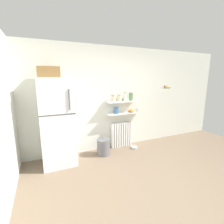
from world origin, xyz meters
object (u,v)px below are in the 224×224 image
at_px(storage_jar_2, 125,97).
at_px(trash_bin, 103,147).
at_px(radiator, 121,135).
at_px(storage_jar_0, 113,98).
at_px(storage_jar_3, 131,97).
at_px(storage_jar_1, 119,98).
at_px(hanging_fruit_basket, 166,87).
at_px(shelf_bowl, 131,111).
at_px(pet_food_bowl, 134,147).
at_px(refrigerator, 57,120).
at_px(vase, 116,110).

distance_m(storage_jar_2, trash_bin, 1.39).
height_order(radiator, storage_jar_0, storage_jar_0).
relative_size(storage_jar_3, trash_bin, 0.55).
xyz_separation_m(storage_jar_1, hanging_fruit_basket, (1.23, -0.30, 0.26)).
height_order(radiator, shelf_bowl, shelf_bowl).
bearing_deg(pet_food_bowl, storage_jar_2, 123.52).
height_order(storage_jar_0, pet_food_bowl, storage_jar_0).
height_order(storage_jar_1, pet_food_bowl, storage_jar_1).
relative_size(refrigerator, storage_jar_0, 11.65).
xyz_separation_m(storage_jar_3, pet_food_bowl, (-0.01, -0.24, -1.33)).
bearing_deg(storage_jar_1, storage_jar_2, -0.00).
bearing_deg(refrigerator, trash_bin, -1.66).
bearing_deg(vase, shelf_bowl, 0.00).
distance_m(refrigerator, radiator, 1.78).
height_order(radiator, trash_bin, radiator).
distance_m(storage_jar_0, storage_jar_2, 0.34).
relative_size(radiator, storage_jar_2, 2.86).
bearing_deg(trash_bin, refrigerator, 178.34).
height_order(radiator, vase, vase).
distance_m(storage_jar_2, pet_food_bowl, 1.37).
height_order(radiator, storage_jar_2, storage_jar_2).
height_order(trash_bin, hanging_fruit_basket, hanging_fruit_basket).
distance_m(vase, shelf_bowl, 0.44).
bearing_deg(refrigerator, storage_jar_1, 7.93).
bearing_deg(trash_bin, pet_food_bowl, 0.36).
bearing_deg(pet_food_bowl, hanging_fruit_basket, -4.01).
height_order(radiator, pet_food_bowl, radiator).
height_order(refrigerator, radiator, refrigerator).
height_order(storage_jar_1, hanging_fruit_basket, hanging_fruit_basket).
height_order(storage_jar_0, storage_jar_2, storage_jar_2).
bearing_deg(refrigerator, radiator, 8.55).
relative_size(storage_jar_0, pet_food_bowl, 1.06).
relative_size(refrigerator, storage_jar_3, 9.41).
bearing_deg(storage_jar_1, storage_jar_0, 180.00).
bearing_deg(vase, pet_food_bowl, -30.27).
xyz_separation_m(refrigerator, radiator, (1.65, 0.25, -0.63)).
relative_size(storage_jar_3, shelf_bowl, 1.30).
xyz_separation_m(refrigerator, storage_jar_3, (1.90, 0.22, 0.39)).
bearing_deg(storage_jar_3, vase, -180.00).
xyz_separation_m(refrigerator, shelf_bowl, (1.91, 0.22, 0.01)).
bearing_deg(trash_bin, shelf_bowl, 15.38).
xyz_separation_m(storage_jar_0, vase, (0.09, 0.00, -0.32)).
bearing_deg(refrigerator, storage_jar_3, 6.53).
xyz_separation_m(radiator, storage_jar_0, (-0.26, -0.03, 1.00)).
bearing_deg(refrigerator, vase, 8.38).
bearing_deg(storage_jar_0, refrigerator, -171.11).
bearing_deg(vase, storage_jar_1, 0.00).
height_order(shelf_bowl, hanging_fruit_basket, hanging_fruit_basket).
xyz_separation_m(radiator, storage_jar_1, (-0.09, -0.03, 1.00)).
bearing_deg(hanging_fruit_basket, vase, 166.93).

